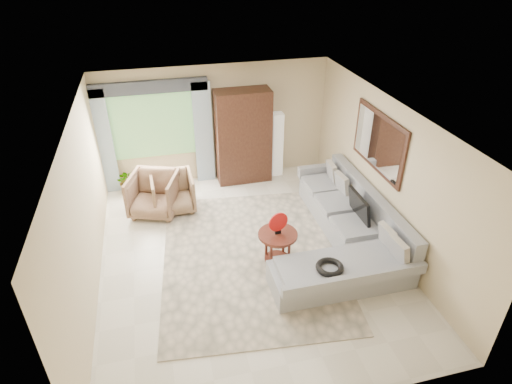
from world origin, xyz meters
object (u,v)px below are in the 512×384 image
object	(u,v)px
tv_screen	(359,206)
armchair_left	(154,194)
armoire	(243,137)
floor_lamp	(277,144)
coffee_table	(277,248)
sectional_sofa	(346,233)
armchair_right	(173,193)
potted_plant	(128,181)

from	to	relation	value
tv_screen	armchair_left	xyz separation A→B (m)	(-3.54, 1.82, -0.30)
armoire	floor_lamp	bearing A→B (deg)	4.29
armchair_left	coffee_table	bearing A→B (deg)	-28.71
sectional_sofa	armchair_left	size ratio (longest dim) A/B	3.71
coffee_table	armchair_right	bearing A→B (deg)	125.41
sectional_sofa	tv_screen	distance (m)	0.53
tv_screen	floor_lamp	size ratio (longest dim) A/B	0.49
armoire	floor_lamp	size ratio (longest dim) A/B	1.40
armoire	floor_lamp	world-z (taller)	armoire
armchair_left	potted_plant	world-z (taller)	armchair_left
sectional_sofa	armoire	distance (m)	3.24
potted_plant	armoire	bearing A→B (deg)	-0.51
armchair_right	coffee_table	bearing A→B (deg)	-56.17
sectional_sofa	armchair_right	bearing A→B (deg)	145.66
coffee_table	armchair_right	size ratio (longest dim) A/B	0.77
tv_screen	armoire	xyz separation A→B (m)	(-1.50, 2.76, 0.33)
coffee_table	armoire	bearing A→B (deg)	87.91
tv_screen	coffee_table	world-z (taller)	tv_screen
sectional_sofa	potted_plant	world-z (taller)	sectional_sofa
armchair_right	potted_plant	distance (m)	1.31
armchair_right	potted_plant	xyz separation A→B (m)	(-0.91, 0.93, -0.12)
coffee_table	potted_plant	xyz separation A→B (m)	(-2.47, 3.13, -0.07)
floor_lamp	armchair_right	bearing A→B (deg)	-158.54
armchair_left	armoire	distance (m)	2.34
armchair_right	floor_lamp	bearing A→B (deg)	19.88
sectional_sofa	armchair_right	distance (m)	3.52
potted_plant	armoire	world-z (taller)	armoire
tv_screen	potted_plant	distance (m)	4.96
sectional_sofa	armchair_right	size ratio (longest dim) A/B	4.07
armchair_left	sectional_sofa	bearing A→B (deg)	-11.27
armchair_left	armoire	size ratio (longest dim) A/B	0.44
tv_screen	armoire	distance (m)	3.16
coffee_table	armchair_left	distance (m)	2.90
armchair_right	armoire	distance (m)	2.02
armchair_left	floor_lamp	distance (m)	3.03
coffee_table	armchair_right	distance (m)	2.69
floor_lamp	armchair_left	bearing A→B (deg)	-160.53
coffee_table	armoire	distance (m)	3.19
sectional_sofa	armoire	size ratio (longest dim) A/B	1.65
sectional_sofa	armchair_right	world-z (taller)	sectional_sofa
tv_screen	armchair_right	distance (m)	3.69
tv_screen	floor_lamp	bearing A→B (deg)	103.93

